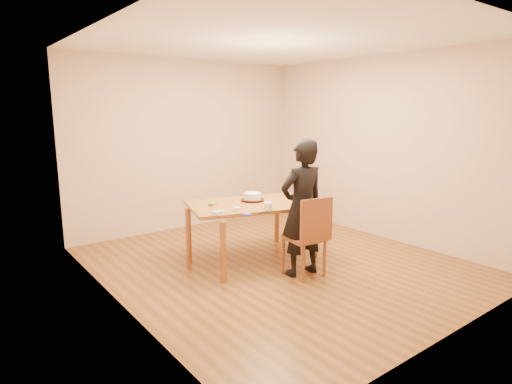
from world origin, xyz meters
TOP-DOWN VIEW (x-y plane):
  - room_shell at (0.00, 0.34)m, footprint 4.00×4.50m
  - dining_table at (-0.16, 0.29)m, footprint 1.82×1.39m
  - dining_chair at (-0.01, -0.48)m, footprint 0.45×0.45m
  - cake_plate at (-0.09, 0.40)m, footprint 0.30×0.30m
  - cake at (-0.09, 0.40)m, footprint 0.23×0.23m
  - frosting_dome at (-0.09, 0.40)m, footprint 0.22×0.22m
  - frosting_tub at (-0.24, -0.10)m, footprint 0.10×0.10m
  - frosting_lid at (-0.59, -0.16)m, footprint 0.10×0.10m
  - frosting_dollop at (-0.59, -0.16)m, footprint 0.04×0.04m
  - ramekin_green at (-0.79, 0.06)m, footprint 0.08×0.08m
  - ramekin_yellow at (-0.56, 0.09)m, footprint 0.08×0.08m
  - ramekin_multi at (-0.87, 0.05)m, footprint 0.08×0.08m
  - candy_box_pink at (-0.64, 0.50)m, footprint 0.13×0.11m
  - candy_box_green at (-0.64, 0.50)m, footprint 0.13×0.13m
  - spatula at (-0.38, -0.19)m, footprint 0.14×0.03m
  - person at (-0.01, -0.44)m, footprint 0.61×0.43m

SIDE VIEW (x-z plane):
  - dining_chair at x=-0.01m, z-range 0.43..0.47m
  - dining_table at x=-0.16m, z-range 0.71..0.75m
  - spatula at x=-0.38m, z-range 0.75..0.76m
  - frosting_lid at x=-0.59m, z-range 0.75..0.76m
  - candy_box_pink at x=-0.64m, z-range 0.75..0.77m
  - cake_plate at x=-0.09m, z-range 0.75..0.77m
  - frosting_dollop at x=-0.59m, z-range 0.76..0.78m
  - ramekin_green at x=-0.79m, z-range 0.75..0.79m
  - ramekin_yellow at x=-0.56m, z-range 0.75..0.79m
  - ramekin_multi at x=-0.87m, z-range 0.75..0.79m
  - candy_box_green at x=-0.64m, z-range 0.77..0.79m
  - frosting_tub at x=-0.24m, z-range 0.75..0.84m
  - person at x=-0.01m, z-range 0.00..1.60m
  - cake at x=-0.09m, z-range 0.77..0.85m
  - frosting_dome at x=-0.09m, z-range 0.85..0.87m
  - room_shell at x=0.00m, z-range 0.00..2.70m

